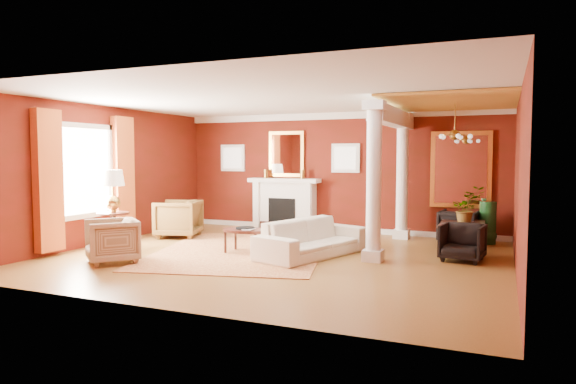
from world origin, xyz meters
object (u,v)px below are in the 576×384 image
at_px(armchair_stripe, 112,239).
at_px(dining_table, 464,229).
at_px(armchair_leopard, 178,217).
at_px(coffee_table, 245,231).
at_px(sofa, 312,232).
at_px(side_table, 113,195).

height_order(armchair_stripe, dining_table, armchair_stripe).
bearing_deg(armchair_leopard, dining_table, 81.02).
height_order(armchair_leopard, dining_table, armchair_leopard).
bearing_deg(coffee_table, sofa, 8.63).
xyz_separation_m(coffee_table, dining_table, (3.81, 1.94, 0.00)).
relative_size(coffee_table, dining_table, 0.61).
relative_size(coffee_table, side_table, 0.58).
bearing_deg(armchair_stripe, dining_table, 73.35).
bearing_deg(dining_table, armchair_leopard, 96.36).
relative_size(sofa, armchair_stripe, 2.75).
relative_size(armchair_leopard, dining_table, 0.63).
relative_size(armchair_stripe, dining_table, 0.56).
bearing_deg(coffee_table, armchair_stripe, -135.71).
distance_m(sofa, coffee_table, 1.30).
xyz_separation_m(side_table, dining_table, (6.42, 2.58, -0.65)).
distance_m(coffee_table, side_table, 2.77).
height_order(sofa, coffee_table, sofa).
bearing_deg(armchair_leopard, coffee_table, 47.45).
xyz_separation_m(armchair_leopard, side_table, (-0.32, -1.74, 0.60)).
relative_size(armchair_stripe, side_table, 0.53).
xyz_separation_m(sofa, armchair_leopard, (-3.57, 0.91, 0.02)).
bearing_deg(dining_table, sofa, 123.24).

